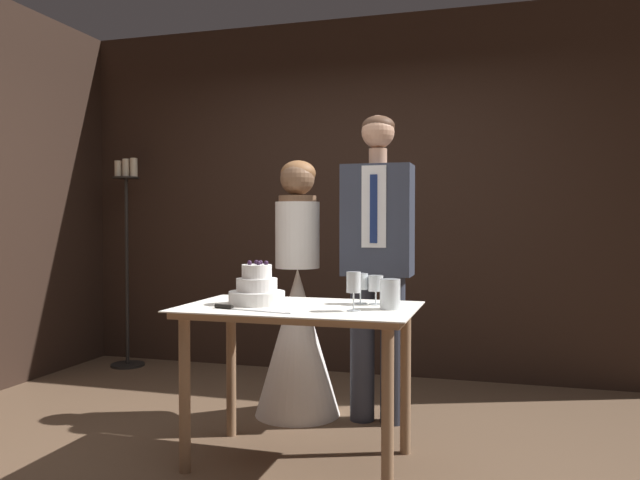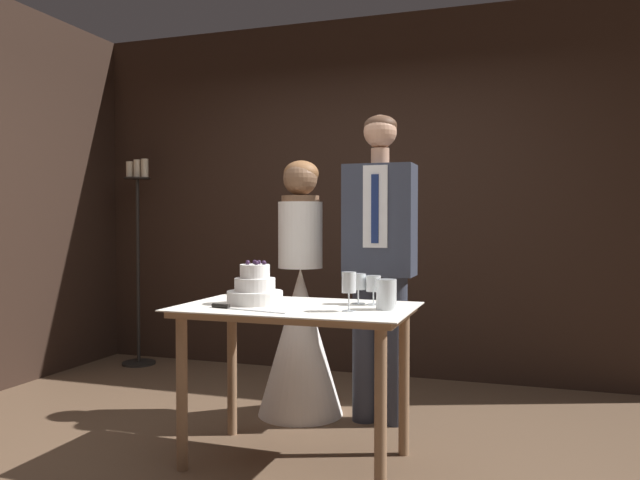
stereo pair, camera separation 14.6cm
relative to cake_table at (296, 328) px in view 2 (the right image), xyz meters
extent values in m
plane|color=brown|center=(-0.11, -0.01, -0.68)|extent=(40.00, 40.00, 0.00)
cube|color=black|center=(-0.11, 1.97, 0.74)|extent=(5.01, 0.12, 2.86)
cylinder|color=#8E6B4C|center=(-0.50, -0.27, -0.31)|extent=(0.06, 0.06, 0.76)
cylinder|color=#8E6B4C|center=(0.50, -0.27, -0.31)|extent=(0.06, 0.06, 0.76)
cylinder|color=#8E6B4C|center=(-0.50, 0.27, -0.31)|extent=(0.06, 0.06, 0.76)
cylinder|color=#8E6B4C|center=(0.50, 0.27, -0.31)|extent=(0.06, 0.06, 0.76)
cube|color=#8E6B4C|center=(0.00, 0.00, 0.09)|extent=(1.12, 0.67, 0.03)
cube|color=white|center=(0.00, 0.00, 0.11)|extent=(1.18, 0.73, 0.01)
cylinder|color=white|center=(-0.24, 0.01, 0.15)|extent=(0.29, 0.29, 0.07)
cylinder|color=white|center=(-0.24, 0.01, 0.21)|extent=(0.21, 0.21, 0.07)
cylinder|color=white|center=(-0.24, 0.01, 0.28)|extent=(0.15, 0.15, 0.07)
sphere|color=#2D1933|center=(-0.19, 0.02, 0.33)|extent=(0.02, 0.02, 0.02)
sphere|color=#2D1933|center=(-0.23, 0.04, 0.33)|extent=(0.02, 0.02, 0.02)
sphere|color=#2D1933|center=(-0.25, 0.05, 0.33)|extent=(0.02, 0.02, 0.02)
sphere|color=#2D1933|center=(-0.28, 0.02, 0.33)|extent=(0.02, 0.02, 0.02)
sphere|color=#2D1933|center=(-0.26, -0.02, 0.33)|extent=(0.02, 0.02, 0.02)
sphere|color=#2D1933|center=(-0.22, -0.01, 0.33)|extent=(0.02, 0.02, 0.02)
cube|color=silver|center=(-0.11, -0.23, 0.12)|extent=(0.33, 0.09, 0.00)
cylinder|color=black|center=(-0.33, -0.19, 0.12)|extent=(0.10, 0.04, 0.02)
cylinder|color=silver|center=(0.36, 0.16, 0.12)|extent=(0.07, 0.07, 0.00)
cylinder|color=silver|center=(0.36, 0.16, 0.15)|extent=(0.01, 0.01, 0.07)
cylinder|color=silver|center=(0.36, 0.16, 0.22)|extent=(0.08, 0.08, 0.08)
cylinder|color=silver|center=(0.28, 0.18, 0.12)|extent=(0.07, 0.07, 0.00)
cylinder|color=silver|center=(0.28, 0.18, 0.15)|extent=(0.01, 0.01, 0.07)
cylinder|color=silver|center=(0.28, 0.18, 0.23)|extent=(0.08, 0.08, 0.08)
cylinder|color=silver|center=(0.30, -0.10, 0.12)|extent=(0.07, 0.07, 0.00)
cylinder|color=silver|center=(0.30, -0.10, 0.16)|extent=(0.01, 0.01, 0.08)
cylinder|color=silver|center=(0.30, -0.10, 0.25)|extent=(0.07, 0.07, 0.10)
cylinder|color=silver|center=(0.46, 0.02, 0.19)|extent=(0.10, 0.10, 0.15)
cylinder|color=beige|center=(0.46, 0.02, 0.15)|extent=(0.05, 0.05, 0.07)
sphere|color=#F9CC4C|center=(0.46, 0.02, 0.19)|extent=(0.02, 0.02, 0.02)
cone|color=white|center=(-0.26, 0.75, -0.22)|extent=(0.54, 0.54, 0.93)
cylinder|color=white|center=(-0.26, 0.75, 0.46)|extent=(0.28, 0.28, 0.42)
cylinder|color=brown|center=(-0.26, 0.75, 0.68)|extent=(0.24, 0.24, 0.04)
sphere|color=brown|center=(-0.26, 0.75, 0.81)|extent=(0.22, 0.22, 0.22)
ellipsoid|color=brown|center=(-0.26, 0.77, 0.84)|extent=(0.22, 0.22, 0.16)
cylinder|color=#333847|center=(0.16, 0.75, -0.24)|extent=(0.15, 0.15, 0.90)
cylinder|color=#333847|center=(0.35, 0.75, -0.24)|extent=(0.15, 0.15, 0.90)
cube|color=#333847|center=(0.26, 0.75, 0.55)|extent=(0.42, 0.24, 0.67)
cube|color=white|center=(0.26, 0.63, 0.63)|extent=(0.15, 0.01, 0.48)
cube|color=navy|center=(0.26, 0.62, 0.62)|extent=(0.04, 0.01, 0.40)
cylinder|color=tan|center=(0.26, 0.75, 0.93)|extent=(0.11, 0.11, 0.10)
sphere|color=tan|center=(0.26, 0.75, 1.08)|extent=(0.20, 0.20, 0.20)
ellipsoid|color=#472D1E|center=(0.26, 0.76, 1.12)|extent=(0.20, 0.20, 0.13)
cylinder|color=black|center=(-2.06, 1.61, -0.67)|extent=(0.28, 0.28, 0.02)
cylinder|color=black|center=(-2.06, 1.61, 0.12)|extent=(0.03, 0.03, 1.57)
cylinder|color=black|center=(-2.06, 1.61, 0.91)|extent=(0.22, 0.22, 0.01)
cylinder|color=beige|center=(-2.13, 1.61, 0.99)|extent=(0.06, 0.06, 0.14)
cylinder|color=beige|center=(-2.06, 1.61, 0.99)|extent=(0.06, 0.06, 0.15)
cylinder|color=beige|center=(-1.98, 1.61, 1.00)|extent=(0.06, 0.06, 0.16)
camera|label=1|loc=(0.97, -2.98, 0.54)|focal=35.00mm
camera|label=2|loc=(1.11, -2.94, 0.54)|focal=35.00mm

